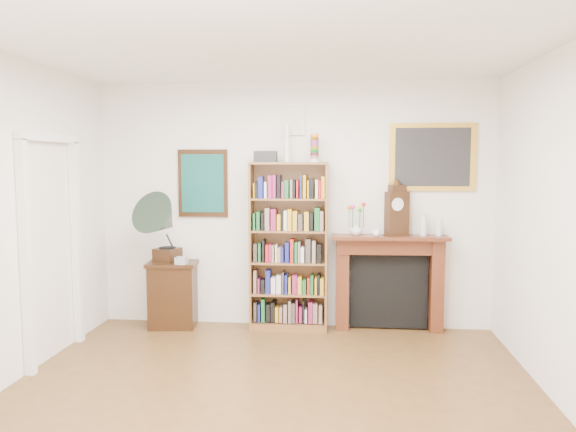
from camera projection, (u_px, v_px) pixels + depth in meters
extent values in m
cube|color=#533619|center=(263.00, 424.00, 4.10)|extent=(4.50, 5.00, 0.01)
cube|color=white|center=(261.00, 30.00, 3.82)|extent=(4.50, 5.00, 0.01)
cube|color=white|center=(293.00, 205.00, 6.44)|extent=(4.50, 0.01, 2.80)
cube|color=white|center=(126.00, 354.00, 1.48)|extent=(4.50, 0.01, 2.80)
cube|color=white|center=(26.00, 259.00, 4.93)|extent=(0.08, 0.08, 2.10)
cube|color=white|center=(76.00, 243.00, 5.86)|extent=(0.08, 0.08, 2.10)
cube|color=white|center=(49.00, 137.00, 5.29)|extent=(0.08, 1.02, 0.08)
cube|color=black|center=(203.00, 183.00, 6.50)|extent=(0.58, 0.03, 0.78)
cube|color=#104E49|center=(203.00, 183.00, 6.48)|extent=(0.50, 0.01, 0.67)
cube|color=white|center=(293.00, 122.00, 6.32)|extent=(0.26, 0.03, 0.30)
cube|color=silver|center=(293.00, 122.00, 6.31)|extent=(0.22, 0.01, 0.26)
cube|color=gold|center=(432.00, 157.00, 6.21)|extent=(0.95, 0.03, 0.75)
cube|color=#262628|center=(433.00, 157.00, 6.20)|extent=(0.82, 0.01, 0.65)
cube|color=brown|center=(252.00, 246.00, 6.35)|extent=(0.03, 0.31, 1.90)
cube|color=brown|center=(326.00, 247.00, 6.27)|extent=(0.03, 0.31, 1.90)
cube|color=brown|center=(289.00, 163.00, 6.22)|extent=(0.88, 0.32, 0.03)
cube|color=brown|center=(289.00, 325.00, 6.40)|extent=(0.88, 0.32, 0.08)
cube|color=brown|center=(290.00, 245.00, 6.46)|extent=(0.87, 0.03, 1.90)
cube|color=brown|center=(289.00, 293.00, 6.36)|extent=(0.82, 0.30, 0.02)
cube|color=brown|center=(289.00, 262.00, 6.33)|extent=(0.82, 0.30, 0.02)
cube|color=brown|center=(289.00, 231.00, 6.29)|extent=(0.82, 0.30, 0.02)
cube|color=brown|center=(289.00, 199.00, 6.26)|extent=(0.82, 0.30, 0.02)
cube|color=black|center=(173.00, 294.00, 6.45)|extent=(0.59, 0.46, 0.76)
cube|color=#44180F|center=(342.00, 284.00, 6.35)|extent=(0.15, 0.20, 1.05)
cube|color=#44180F|center=(436.00, 286.00, 6.25)|extent=(0.15, 0.20, 1.05)
cube|color=#44180F|center=(390.00, 246.00, 6.26)|extent=(1.19, 0.23, 0.17)
cube|color=#44180F|center=(390.00, 237.00, 6.21)|extent=(1.29, 0.35, 0.04)
cube|color=black|center=(388.00, 291.00, 6.37)|extent=(0.86, 0.09, 0.84)
cube|color=black|center=(167.00, 255.00, 6.45)|extent=(0.31, 0.31, 0.15)
cylinder|color=black|center=(167.00, 248.00, 6.44)|extent=(0.24, 0.24, 0.01)
cone|color=#2C4033|center=(162.00, 220.00, 6.25)|extent=(0.66, 0.74, 0.64)
cube|color=silver|center=(181.00, 260.00, 6.28)|extent=(0.13, 0.13, 0.08)
cube|color=black|center=(397.00, 214.00, 6.20)|extent=(0.28, 0.22, 0.49)
cylinder|color=white|center=(398.00, 204.00, 6.12)|extent=(0.14, 0.07, 0.14)
cube|color=black|center=(397.00, 189.00, 6.17)|extent=(0.21, 0.17, 0.09)
imported|color=silver|center=(356.00, 229.00, 6.24)|extent=(0.15, 0.15, 0.13)
imported|color=white|center=(376.00, 233.00, 6.16)|extent=(0.09, 0.09, 0.07)
cylinder|color=silver|center=(423.00, 225.00, 6.19)|extent=(0.07, 0.07, 0.24)
cylinder|color=silver|center=(439.00, 227.00, 6.18)|extent=(0.06, 0.06, 0.20)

